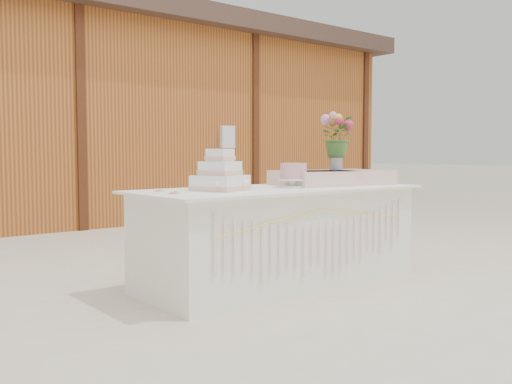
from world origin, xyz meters
The scene contains 9 objects.
ground centered at (0.00, 0.00, 0.00)m, with size 80.00×80.00×0.00m, color beige.
barn centered at (-0.01, 5.99, 1.68)m, with size 12.60×4.60×3.30m.
cake_table centered at (0.00, 0.00, 0.39)m, with size 2.40×1.00×0.77m.
wedding_cake centered at (-0.56, 0.03, 0.88)m, with size 0.44×0.44×0.31m.
pink_cake_stand centered at (0.13, -0.03, 0.88)m, with size 0.27×0.27×0.20m.
satin_runner centered at (0.64, 0.03, 0.83)m, with size 0.99×0.57×0.13m, color beige.
flower_vase centered at (0.73, 0.07, 0.98)m, with size 0.12×0.12×0.16m, color silver.
bouquet centered at (0.73, 0.07, 1.24)m, with size 0.33×0.29×0.37m, color #426E2C.
loose_flowers centered at (-1.02, 0.08, 0.78)m, with size 0.13×0.32×0.02m, color pink, non-canonical shape.
Camera 1 is at (-3.02, -3.40, 1.05)m, focal length 40.00 mm.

